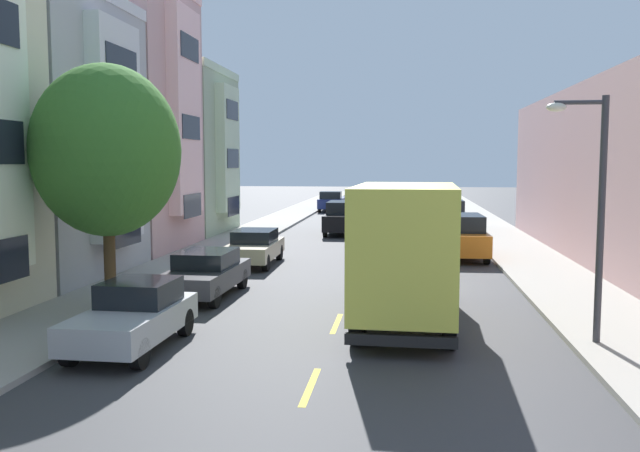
{
  "coord_description": "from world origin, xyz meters",
  "views": [
    {
      "loc": [
        1.71,
        -5.21,
        4.22
      ],
      "look_at": [
        -2.0,
        24.46,
        1.37
      ],
      "focal_mm": 37.75,
      "sensor_mm": 36.0,
      "label": 1
    }
  ],
  "objects_px": {
    "delivery_box_truck": "(406,248)",
    "parked_sedan_champagne": "(254,247)",
    "parked_pickup_navy": "(332,202)",
    "parked_sedan_charcoal": "(205,273)",
    "moving_black_sedan": "(343,217)",
    "parked_suv_orange": "(462,236)",
    "parked_suv_burgundy": "(438,203)",
    "street_tree_second": "(107,151)",
    "parked_suv_forest": "(440,208)",
    "parked_hatchback_silver": "(134,315)",
    "parked_suv_sky": "(448,215)",
    "street_lamp": "(594,198)"
  },
  "relations": [
    {
      "from": "parked_sedan_charcoal",
      "to": "parked_suv_orange",
      "type": "distance_m",
      "value": 12.94
    },
    {
      "from": "parked_pickup_navy",
      "to": "delivery_box_truck",
      "type": "bearing_deg",
      "value": -81.18
    },
    {
      "from": "delivery_box_truck",
      "to": "moving_black_sedan",
      "type": "bearing_deg",
      "value": 99.4
    },
    {
      "from": "parked_suv_forest",
      "to": "street_lamp",
      "type": "bearing_deg",
      "value": -87.11
    },
    {
      "from": "street_tree_second",
      "to": "parked_suv_forest",
      "type": "xyz_separation_m",
      "value": [
        10.69,
        30.34,
        -3.54
      ]
    },
    {
      "from": "street_tree_second",
      "to": "delivery_box_truck",
      "type": "relative_size",
      "value": 0.93
    },
    {
      "from": "parked_suv_burgundy",
      "to": "parked_sedan_champagne",
      "type": "height_order",
      "value": "parked_suv_burgundy"
    },
    {
      "from": "street_lamp",
      "to": "delivery_box_truck",
      "type": "height_order",
      "value": "street_lamp"
    },
    {
      "from": "moving_black_sedan",
      "to": "parked_suv_forest",
      "type": "bearing_deg",
      "value": 55.92
    },
    {
      "from": "parked_suv_forest",
      "to": "parked_sedan_champagne",
      "type": "xyz_separation_m",
      "value": [
        -8.66,
        -21.13,
        -0.24
      ]
    },
    {
      "from": "street_tree_second",
      "to": "parked_hatchback_silver",
      "type": "distance_m",
      "value": 5.44
    },
    {
      "from": "parked_suv_forest",
      "to": "parked_suv_burgundy",
      "type": "xyz_separation_m",
      "value": [
        0.11,
        5.75,
        0.0
      ]
    },
    {
      "from": "delivery_box_truck",
      "to": "parked_sedan_champagne",
      "type": "bearing_deg",
      "value": 122.85
    },
    {
      "from": "delivery_box_truck",
      "to": "parked_pickup_navy",
      "type": "distance_m",
      "value": 40.52
    },
    {
      "from": "parked_suv_burgundy",
      "to": "moving_black_sedan",
      "type": "height_order",
      "value": "same"
    },
    {
      "from": "street_tree_second",
      "to": "parked_suv_orange",
      "type": "distance_m",
      "value": 16.54
    },
    {
      "from": "parked_suv_burgundy",
      "to": "moving_black_sedan",
      "type": "bearing_deg",
      "value": -112.79
    },
    {
      "from": "parked_sedan_charcoal",
      "to": "moving_black_sedan",
      "type": "height_order",
      "value": "moving_black_sedan"
    },
    {
      "from": "parked_suv_orange",
      "to": "parked_suv_burgundy",
      "type": "height_order",
      "value": "same"
    },
    {
      "from": "parked_suv_orange",
      "to": "parked_sedan_champagne",
      "type": "xyz_separation_m",
      "value": [
        -8.62,
        -2.94,
        -0.24
      ]
    },
    {
      "from": "parked_hatchback_silver",
      "to": "parked_sedan_champagne",
      "type": "relative_size",
      "value": 0.89
    },
    {
      "from": "parked_suv_forest",
      "to": "parked_suv_burgundy",
      "type": "bearing_deg",
      "value": 88.91
    },
    {
      "from": "delivery_box_truck",
      "to": "parked_hatchback_silver",
      "type": "xyz_separation_m",
      "value": [
        -6.13,
        -3.0,
        -1.26
      ]
    },
    {
      "from": "parked_suv_sky",
      "to": "parked_suv_orange",
      "type": "relative_size",
      "value": 0.99
    },
    {
      "from": "parked_sedan_charcoal",
      "to": "parked_suv_burgundy",
      "type": "distance_m",
      "value": 34.66
    },
    {
      "from": "parked_hatchback_silver",
      "to": "parked_suv_sky",
      "type": "distance_m",
      "value": 28.5
    },
    {
      "from": "street_tree_second",
      "to": "parked_sedan_champagne",
      "type": "xyz_separation_m",
      "value": [
        2.03,
        9.21,
        -3.77
      ]
    },
    {
      "from": "parked_suv_burgundy",
      "to": "parked_suv_orange",
      "type": "bearing_deg",
      "value": -90.35
    },
    {
      "from": "parked_suv_sky",
      "to": "parked_suv_forest",
      "type": "relative_size",
      "value": 0.99
    },
    {
      "from": "street_lamp",
      "to": "parked_sedan_champagne",
      "type": "bearing_deg",
      "value": 132.54
    },
    {
      "from": "parked_hatchback_silver",
      "to": "parked_suv_burgundy",
      "type": "height_order",
      "value": "parked_suv_burgundy"
    },
    {
      "from": "parked_suv_orange",
      "to": "parked_suv_forest",
      "type": "bearing_deg",
      "value": 89.88
    },
    {
      "from": "parked_suv_orange",
      "to": "parked_pickup_navy",
      "type": "bearing_deg",
      "value": 107.47
    },
    {
      "from": "parked_suv_sky",
      "to": "parked_suv_forest",
      "type": "xyz_separation_m",
      "value": [
        -0.12,
        6.56,
        0.0
      ]
    },
    {
      "from": "delivery_box_truck",
      "to": "parked_suv_sky",
      "type": "distance_m",
      "value": 24.29
    },
    {
      "from": "parked_sedan_charcoal",
      "to": "parked_suv_forest",
      "type": "height_order",
      "value": "parked_suv_forest"
    },
    {
      "from": "street_lamp",
      "to": "delivery_box_truck",
      "type": "xyz_separation_m",
      "value": [
        -4.13,
        1.67,
        -1.4
      ]
    },
    {
      "from": "street_lamp",
      "to": "parked_suv_forest",
      "type": "bearing_deg",
      "value": 92.89
    },
    {
      "from": "street_tree_second",
      "to": "street_lamp",
      "type": "bearing_deg",
      "value": -9.28
    },
    {
      "from": "parked_sedan_champagne",
      "to": "parked_pickup_navy",
      "type": "bearing_deg",
      "value": 90.09
    },
    {
      "from": "parked_sedan_champagne",
      "to": "moving_black_sedan",
      "type": "height_order",
      "value": "moving_black_sedan"
    },
    {
      "from": "moving_black_sedan",
      "to": "parked_pickup_navy",
      "type": "bearing_deg",
      "value": 98.13
    },
    {
      "from": "street_tree_second",
      "to": "parked_suv_burgundy",
      "type": "distance_m",
      "value": 37.84
    },
    {
      "from": "parked_suv_forest",
      "to": "parked_sedan_champagne",
      "type": "distance_m",
      "value": 22.84
    },
    {
      "from": "street_tree_second",
      "to": "parked_sedan_charcoal",
      "type": "relative_size",
      "value": 1.49
    },
    {
      "from": "street_tree_second",
      "to": "parked_suv_burgundy",
      "type": "height_order",
      "value": "street_tree_second"
    },
    {
      "from": "parked_pickup_navy",
      "to": "parked_sedan_charcoal",
      "type": "bearing_deg",
      "value": -90.05
    },
    {
      "from": "delivery_box_truck",
      "to": "parked_suv_burgundy",
      "type": "height_order",
      "value": "delivery_box_truck"
    },
    {
      "from": "parked_suv_orange",
      "to": "parked_hatchback_silver",
      "type": "bearing_deg",
      "value": -118.98
    },
    {
      "from": "parked_suv_forest",
      "to": "moving_black_sedan",
      "type": "height_order",
      "value": "same"
    }
  ]
}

